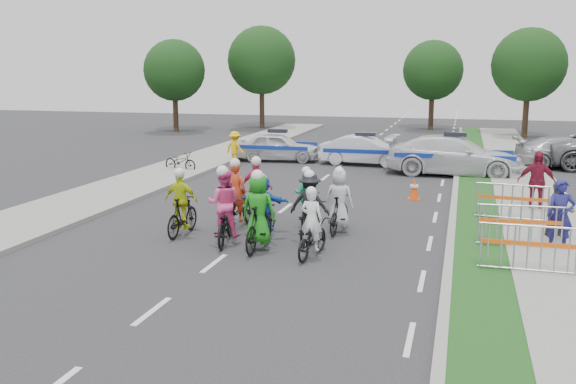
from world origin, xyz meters
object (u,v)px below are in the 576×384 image
(rider_0, at_px, (312,233))
(rider_3, at_px, (182,209))
(tree_4, at_px, (433,70))
(rider_5, at_px, (263,209))
(cone_1, at_px, (496,171))
(barrier_0, at_px, (528,251))
(spectator_1, at_px, (559,212))
(civilian_sedan, at_px, (569,153))
(rider_2, at_px, (224,215))
(rider_7, at_px, (339,207))
(tree_0, at_px, (174,70))
(barrier_1, at_px, (520,228))
(cone_0, at_px, (414,189))
(parked_bike, at_px, (180,161))
(rider_8, at_px, (307,203))
(spectator_2, at_px, (536,182))
(rider_4, at_px, (310,213))
(barrier_2, at_px, (512,204))
(rider_1, at_px, (259,219))
(police_car_0, at_px, (278,147))
(tree_3, at_px, (262,60))
(spectator_0, at_px, (560,215))
(police_car_1, at_px, (365,150))
(rider_9, at_px, (257,196))
(rider_6, at_px, (237,204))
(marshal_hiviz, at_px, (235,148))
(police_car_2, at_px, (454,156))
(tree_1, at_px, (529,65))

(rider_0, relative_size, rider_3, 0.95)
(rider_0, relative_size, tree_4, 0.27)
(rider_5, xyz_separation_m, cone_1, (6.26, 10.69, -0.37))
(barrier_0, xyz_separation_m, cone_1, (-0.10, 12.42, -0.22))
(spectator_1, bearing_deg, civilian_sedan, 79.11)
(rider_2, bearing_deg, rider_7, -156.13)
(rider_0, bearing_deg, rider_3, -6.75)
(cone_1, height_order, tree_0, tree_0)
(rider_7, height_order, barrier_1, rider_7)
(barrier_0, xyz_separation_m, cone_0, (-2.92, 7.63, -0.22))
(rider_7, height_order, parked_bike, rider_7)
(barrier_1, bearing_deg, rider_8, 168.52)
(civilian_sedan, bearing_deg, spectator_2, 159.49)
(rider_4, xyz_separation_m, rider_7, (0.57, 1.01, -0.02))
(rider_3, xyz_separation_m, barrier_2, (8.43, 3.72, -0.14))
(rider_1, xyz_separation_m, police_car_0, (-3.82, 14.75, -0.09))
(tree_3, bearing_deg, spectator_0, -60.03)
(police_car_0, relative_size, barrier_0, 1.97)
(parked_bike, height_order, tree_3, tree_3)
(rider_3, distance_m, spectator_2, 10.67)
(police_car_0, height_order, police_car_1, police_car_0)
(rider_9, distance_m, cone_1, 11.45)
(rider_4, height_order, rider_9, rider_9)
(rider_6, bearing_deg, barrier_2, -150.37)
(spectator_2, bearing_deg, rider_1, -132.71)
(rider_2, height_order, rider_4, rider_2)
(rider_2, relative_size, spectator_0, 1.18)
(rider_3, height_order, rider_5, rider_3)
(rider_4, xyz_separation_m, marshal_hiviz, (-6.33, 11.91, 0.04))
(police_car_2, xyz_separation_m, tree_4, (-1.97, 19.94, 3.39))
(rider_3, bearing_deg, rider_7, -158.91)
(spectator_2, height_order, tree_1, tree_1)
(rider_2, bearing_deg, tree_0, -74.07)
(marshal_hiviz, relative_size, tree_0, 0.24)
(barrier_1, bearing_deg, police_car_1, 113.72)
(civilian_sedan, xyz_separation_m, tree_0, (-23.82, 10.54, 3.52))
(rider_7, xyz_separation_m, police_car_2, (2.78, 10.55, 0.10))
(rider_2, distance_m, barrier_2, 8.21)
(barrier_2, bearing_deg, parked_bike, 154.71)
(police_car_1, bearing_deg, rider_8, -174.65)
(barrier_0, relative_size, tree_4, 0.32)
(rider_9, bearing_deg, police_car_1, -91.36)
(rider_4, distance_m, barrier_2, 6.08)
(police_car_1, relative_size, tree_4, 0.64)
(parked_bike, xyz_separation_m, tree_0, (-7.68, 16.01, 3.77))
(rider_9, height_order, barrier_2, rider_9)
(rider_3, distance_m, barrier_1, 8.47)
(rider_1, relative_size, parked_bike, 1.25)
(barrier_0, bearing_deg, police_car_1, 110.78)
(rider_6, bearing_deg, rider_2, 110.56)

